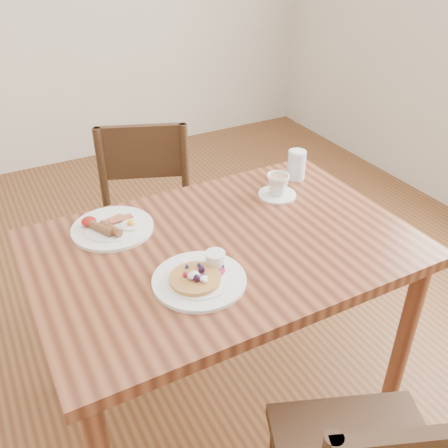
# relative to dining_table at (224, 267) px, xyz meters

# --- Properties ---
(ground) EXTENTS (5.00, 5.00, 0.00)m
(ground) POSITION_rel_dining_table_xyz_m (0.00, 0.00, -0.65)
(ground) COLOR #5B321A
(ground) RESTS_ON ground
(dining_table) EXTENTS (1.20, 0.80, 0.75)m
(dining_table) POSITION_rel_dining_table_xyz_m (0.00, 0.00, 0.00)
(dining_table) COLOR brown
(dining_table) RESTS_ON ground
(chair_far) EXTENTS (0.54, 0.54, 0.88)m
(chair_far) POSITION_rel_dining_table_xyz_m (-0.04, 0.63, -0.16)
(chair_far) COLOR #3D2416
(chair_far) RESTS_ON ground
(pancake_plate) EXTENTS (0.27, 0.27, 0.06)m
(pancake_plate) POSITION_rel_dining_table_xyz_m (-0.15, -0.14, 0.11)
(pancake_plate) COLOR white
(pancake_plate) RESTS_ON dining_table
(breakfast_plate) EXTENTS (0.27, 0.27, 0.04)m
(breakfast_plate) POSITION_rel_dining_table_xyz_m (-0.29, 0.24, 0.11)
(breakfast_plate) COLOR white
(breakfast_plate) RESTS_ON dining_table
(teacup_saucer) EXTENTS (0.14, 0.14, 0.09)m
(teacup_saucer) POSITION_rel_dining_table_xyz_m (0.32, 0.18, 0.14)
(teacup_saucer) COLOR white
(teacup_saucer) RESTS_ON dining_table
(water_glass) EXTENTS (0.07, 0.07, 0.11)m
(water_glass) POSITION_rel_dining_table_xyz_m (0.46, 0.26, 0.16)
(water_glass) COLOR silver
(water_glass) RESTS_ON dining_table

